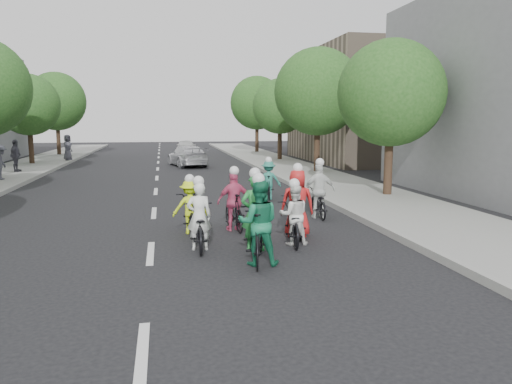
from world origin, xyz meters
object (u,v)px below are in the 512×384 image
object	(u,v)px
cyclist_2	(190,211)
cyclist_3	(234,207)
cyclist_0	(199,225)
spectator_0	(1,162)
cyclist_7	(268,183)
cyclist_8	(319,197)
cyclist_4	(297,211)
spectator_1	(16,156)
cyclist_6	(293,221)
spectator_2	(68,147)
cyclist_1	(258,230)
follow_car_trail	(186,147)
cyclist_5	(254,222)
follow_car_lead	(187,156)

from	to	relation	value
cyclist_2	cyclist_3	size ratio (longest dim) A/B	1.08
cyclist_0	spectator_0	size ratio (longest dim) A/B	1.17
cyclist_3	cyclist_7	world-z (taller)	cyclist_3
cyclist_8	cyclist_4	bearing A→B (deg)	63.61
cyclist_2	cyclist_4	xyz separation A→B (m)	(2.67, -0.87, 0.08)
spectator_0	spectator_1	distance (m)	3.86
cyclist_6	cyclist_3	bearing A→B (deg)	-48.56
spectator_2	cyclist_8	bearing A→B (deg)	-138.57
cyclist_3	spectator_2	bearing A→B (deg)	-78.46
cyclist_0	spectator_1	distance (m)	20.11
cyclist_2	cyclist_8	size ratio (longest dim) A/B	1.04
cyclist_6	cyclist_1	bearing A→B (deg)	60.77
cyclist_2	spectator_0	bearing A→B (deg)	-58.66
cyclist_6	spectator_1	distance (m)	21.15
cyclist_1	cyclist_4	world-z (taller)	cyclist_1
cyclist_2	cyclist_6	bearing A→B (deg)	142.78
spectator_0	cyclist_4	bearing A→B (deg)	-143.62
follow_car_trail	spectator_2	world-z (taller)	spectator_2
cyclist_3	cyclist_1	bearing A→B (deg)	82.62
cyclist_7	spectator_2	distance (m)	21.76
cyclist_2	cyclist_6	size ratio (longest dim) A/B	0.99
cyclist_5	spectator_2	distance (m)	27.73
cyclist_0	spectator_1	xyz separation A→B (m)	(-8.75, 18.10, 0.47)
cyclist_8	follow_car_lead	bearing A→B (deg)	-76.72
cyclist_8	spectator_0	size ratio (longest dim) A/B	1.11
cyclist_3	spectator_0	xyz separation A→B (m)	(-9.47, 12.42, 0.33)
cyclist_2	cyclist_7	world-z (taller)	cyclist_7
cyclist_5	spectator_1	world-z (taller)	spectator_1
cyclist_0	cyclist_4	distance (m)	2.70
cyclist_0	cyclist_4	xyz separation A→B (m)	(2.56, 0.85, 0.08)
cyclist_6	follow_car_lead	xyz separation A→B (m)	(-1.46, 21.30, 0.09)
spectator_0	cyclist_1	bearing A→B (deg)	-151.72
cyclist_8	spectator_1	bearing A→B (deg)	-46.16
cyclist_3	spectator_1	distance (m)	19.01
cyclist_2	cyclist_3	xyz separation A→B (m)	(1.19, 0.12, 0.06)
cyclist_1	spectator_2	size ratio (longest dim) A/B	1.07
cyclist_0	cyclist_4	size ratio (longest dim) A/B	0.98
cyclist_5	spectator_0	distance (m)	17.49
cyclist_2	follow_car_trail	bearing A→B (deg)	-94.60
cyclist_0	follow_car_trail	xyz separation A→B (m)	(1.20, 31.52, 0.12)
cyclist_2	cyclist_6	world-z (taller)	cyclist_6
cyclist_3	spectator_2	distance (m)	25.61
cyclist_0	follow_car_lead	bearing A→B (deg)	-90.04
cyclist_6	spectator_0	xyz separation A→B (m)	(-10.65, 14.20, 0.40)
cyclist_1	cyclist_5	bearing A→B (deg)	-85.77
cyclist_2	cyclist_1	bearing A→B (deg)	108.90
cyclist_6	spectator_2	xyz separation A→B (m)	(-9.67, 25.94, 0.48)
cyclist_1	follow_car_trail	size ratio (longest dim) A/B	0.48
spectator_0	spectator_1	size ratio (longest dim) A/B	0.93
cyclist_5	spectator_1	xyz separation A→B (m)	(-9.99, 18.45, 0.38)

